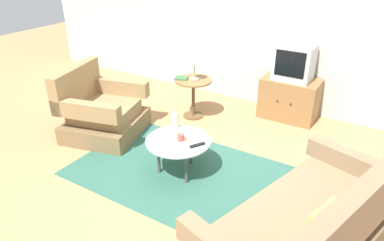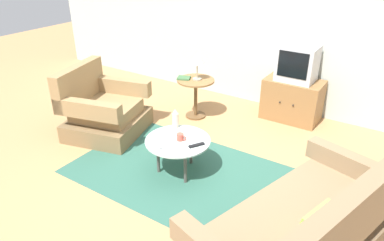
{
  "view_description": "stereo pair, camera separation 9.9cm",
  "coord_description": "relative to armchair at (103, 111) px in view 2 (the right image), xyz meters",
  "views": [
    {
      "loc": [
        1.76,
        -2.72,
        2.34
      ],
      "look_at": [
        -0.09,
        0.3,
        0.55
      ],
      "focal_mm": 33.07,
      "sensor_mm": 36.0,
      "label": 1
    },
    {
      "loc": [
        1.84,
        -2.67,
        2.34
      ],
      "look_at": [
        -0.09,
        0.3,
        0.55
      ],
      "focal_mm": 33.07,
      "sensor_mm": 36.0,
      "label": 2
    }
  ],
  "objects": [
    {
      "name": "couch",
      "position": [
        2.95,
        -0.71,
        -0.01
      ],
      "size": [
        1.42,
        2.03,
        0.9
      ],
      "rotation": [
        0.0,
        0.0,
        1.28
      ],
      "color": "brown",
      "rests_on": "ground"
    },
    {
      "name": "tv_remote_silver",
      "position": [
        1.3,
        -0.46,
        0.12
      ],
      "size": [
        0.15,
        0.11,
        0.02
      ],
      "rotation": [
        0.0,
        0.0,
        5.78
      ],
      "color": "#B2B2B7",
      "rests_on": "coffee_table"
    },
    {
      "name": "ground_plane",
      "position": [
        1.51,
        -0.28,
        -0.3
      ],
      "size": [
        16.0,
        16.0,
        0.0
      ],
      "primitive_type": "plane",
      "color": "#AD7F51"
    },
    {
      "name": "television",
      "position": [
        2.0,
        1.8,
        0.54
      ],
      "size": [
        0.51,
        0.42,
        0.49
      ],
      "color": "#B7B7BC",
      "rests_on": "tv_stand"
    },
    {
      "name": "mug",
      "position": [
        1.42,
        -0.22,
        0.15
      ],
      "size": [
        0.12,
        0.08,
        0.08
      ],
      "color": "#B74C3D",
      "rests_on": "coffee_table"
    },
    {
      "name": "tv_remote_dark",
      "position": [
        1.64,
        -0.23,
        0.12
      ],
      "size": [
        0.12,
        0.17,
        0.02
      ],
      "rotation": [
        0.0,
        0.0,
        4.18
      ],
      "color": "black",
      "rests_on": "coffee_table"
    },
    {
      "name": "back_wall",
      "position": [
        1.51,
        2.14,
        1.05
      ],
      "size": [
        9.0,
        0.12,
        2.7
      ],
      "primitive_type": "cube",
      "color": "#B2BCB2",
      "rests_on": "ground"
    },
    {
      "name": "side_table",
      "position": [
        0.79,
        1.08,
        0.12
      ],
      "size": [
        0.54,
        0.54,
        0.58
      ],
      "color": "olive",
      "rests_on": "ground"
    },
    {
      "name": "coffee_table",
      "position": [
        1.4,
        -0.23,
        0.07
      ],
      "size": [
        0.72,
        0.72,
        0.41
      ],
      "color": "#B2C6C1",
      "rests_on": "ground"
    },
    {
      "name": "area_rug",
      "position": [
        1.4,
        -0.23,
        -0.3
      ],
      "size": [
        2.36,
        1.57,
        0.0
      ],
      "primitive_type": "cube",
      "color": "#2D5B4C",
      "rests_on": "ground"
    },
    {
      "name": "table_lamp",
      "position": [
        0.81,
        1.09,
        0.58
      ],
      "size": [
        0.19,
        0.19,
        0.39
      ],
      "color": "#9E937A",
      "rests_on": "side_table"
    },
    {
      "name": "tv_stand",
      "position": [
        2.0,
        1.8,
        -0.0
      ],
      "size": [
        0.8,
        0.51,
        0.6
      ],
      "color": "olive",
      "rests_on": "ground"
    },
    {
      "name": "vase",
      "position": [
        1.2,
        -0.0,
        0.22
      ],
      "size": [
        0.08,
        0.08,
        0.24
      ],
      "color": "beige",
      "rests_on": "coffee_table"
    },
    {
      "name": "armchair",
      "position": [
        0.0,
        0.0,
        0.0
      ],
      "size": [
        1.12,
        1.16,
        0.91
      ],
      "rotation": [
        0.0,
        0.0,
        -1.32
      ],
      "color": "brown",
      "rests_on": "ground"
    },
    {
      "name": "book",
      "position": [
        0.63,
        1.02,
        0.29
      ],
      "size": [
        0.23,
        0.21,
        0.02
      ],
      "rotation": [
        0.0,
        0.0,
        0.38
      ],
      "color": "#3D663D",
      "rests_on": "side_table"
    }
  ]
}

